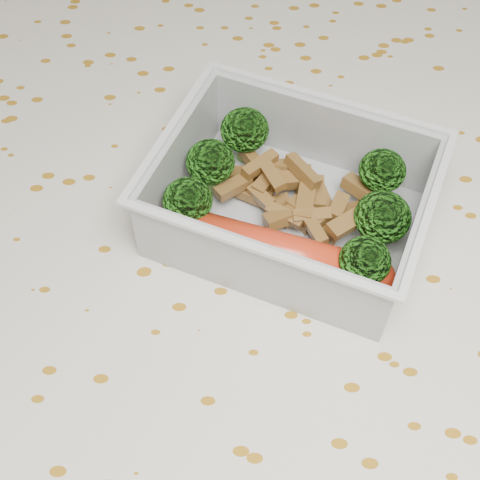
{
  "coord_description": "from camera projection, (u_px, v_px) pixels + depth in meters",
  "views": [
    {
      "loc": [
        0.02,
        -0.24,
        1.14
      ],
      "look_at": [
        0.01,
        0.01,
        0.78
      ],
      "focal_mm": 50.0,
      "sensor_mm": 36.0,
      "label": 1
    }
  ],
  "objects": [
    {
      "name": "dining_table",
      "position": [
        229.0,
        331.0,
        0.53
      ],
      "size": [
        1.4,
        0.9,
        0.75
      ],
      "color": "brown",
      "rests_on": "ground"
    },
    {
      "name": "broccoli_florets",
      "position": [
        294.0,
        189.0,
        0.45
      ],
      "size": [
        0.16,
        0.15,
        0.04
      ],
      "color": "#608C3F",
      "rests_on": "lunch_container"
    },
    {
      "name": "lunch_container",
      "position": [
        290.0,
        206.0,
        0.46
      ],
      "size": [
        0.22,
        0.2,
        0.06
      ],
      "color": "silver",
      "rests_on": "tablecloth"
    },
    {
      "name": "tablecloth",
      "position": [
        228.0,
        299.0,
        0.48
      ],
      "size": [
        1.46,
        0.96,
        0.19
      ],
      "color": "silver",
      "rests_on": "dining_table"
    },
    {
      "name": "meat_pile",
      "position": [
        295.0,
        195.0,
        0.47
      ],
      "size": [
        0.11,
        0.09,
        0.03
      ],
      "color": "brown",
      "rests_on": "lunch_container"
    },
    {
      "name": "sausage",
      "position": [
        276.0,
        251.0,
        0.44
      ],
      "size": [
        0.15,
        0.06,
        0.03
      ],
      "color": "red",
      "rests_on": "lunch_container"
    }
  ]
}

